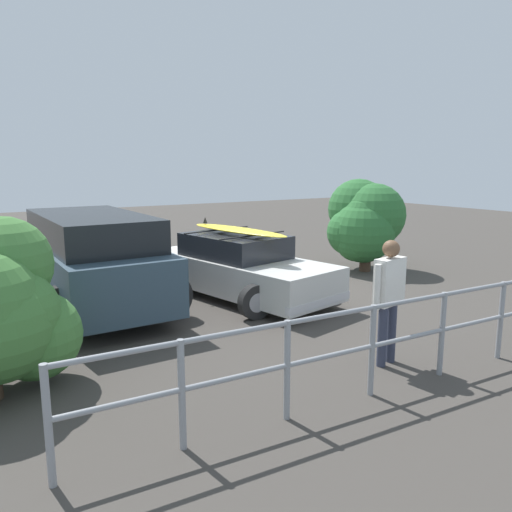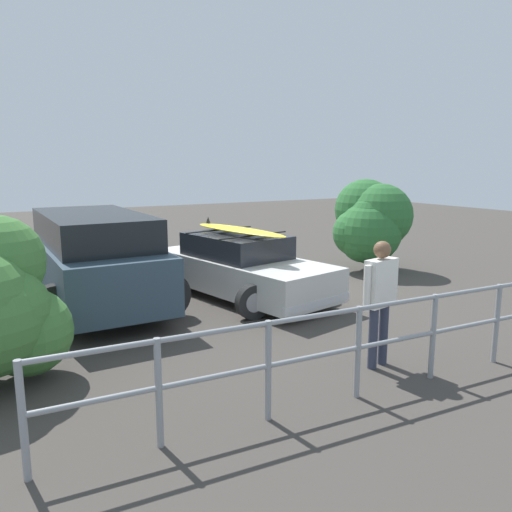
{
  "view_description": "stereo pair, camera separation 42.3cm",
  "coord_description": "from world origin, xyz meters",
  "px_view_note": "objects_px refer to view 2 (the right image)",
  "views": [
    {
      "loc": [
        5.79,
        9.39,
        2.73
      ],
      "look_at": [
        0.69,
        1.28,
        0.95
      ],
      "focal_mm": 35.0,
      "sensor_mm": 36.0,
      "label": 1
    },
    {
      "loc": [
        5.43,
        9.61,
        2.73
      ],
      "look_at": [
        0.69,
        1.28,
        0.95
      ],
      "focal_mm": 35.0,
      "sensor_mm": 36.0,
      "label": 2
    }
  ],
  "objects_px": {
    "suv_car": "(94,258)",
    "bush_near_left": "(369,223)",
    "sedan_car": "(241,267)",
    "person_bystander": "(380,292)"
  },
  "relations": [
    {
      "from": "suv_car",
      "to": "bush_near_left",
      "type": "height_order",
      "value": "bush_near_left"
    },
    {
      "from": "suv_car",
      "to": "person_bystander",
      "type": "relative_size",
      "value": 2.74
    },
    {
      "from": "sedan_car",
      "to": "bush_near_left",
      "type": "xyz_separation_m",
      "value": [
        -4.02,
        -0.57,
        0.63
      ]
    },
    {
      "from": "sedan_car",
      "to": "suv_car",
      "type": "bearing_deg",
      "value": -13.45
    },
    {
      "from": "sedan_car",
      "to": "person_bystander",
      "type": "bearing_deg",
      "value": 88.6
    },
    {
      "from": "sedan_car",
      "to": "person_bystander",
      "type": "distance_m",
      "value": 4.21
    },
    {
      "from": "suv_car",
      "to": "bush_near_left",
      "type": "xyz_separation_m",
      "value": [
        -6.82,
        0.1,
        0.3
      ]
    },
    {
      "from": "person_bystander",
      "to": "bush_near_left",
      "type": "height_order",
      "value": "bush_near_left"
    },
    {
      "from": "suv_car",
      "to": "bush_near_left",
      "type": "relative_size",
      "value": 2.02
    },
    {
      "from": "sedan_car",
      "to": "suv_car",
      "type": "height_order",
      "value": "suv_car"
    }
  ]
}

